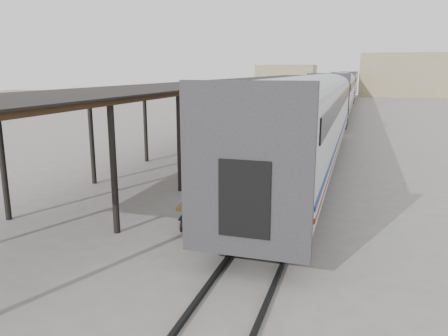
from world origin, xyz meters
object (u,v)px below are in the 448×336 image
baggage_cart (205,204)px  porter (206,179)px  luggage_tug (252,124)px  pedestrian (233,126)px

baggage_cart → porter: porter is taller
luggage_tug → porter: 22.13m
pedestrian → baggage_cart: bearing=84.5°
baggage_cart → luggage_tug: (-3.58, 21.12, -0.00)m
luggage_tug → pedestrian: bearing=-117.1°
luggage_tug → pedestrian: (-0.82, -2.78, 0.15)m
porter → pedestrian: porter is taller
luggage_tug → porter: porter is taller
baggage_cart → porter: (0.25, -0.65, 1.00)m
baggage_cart → porter: bearing=-75.2°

